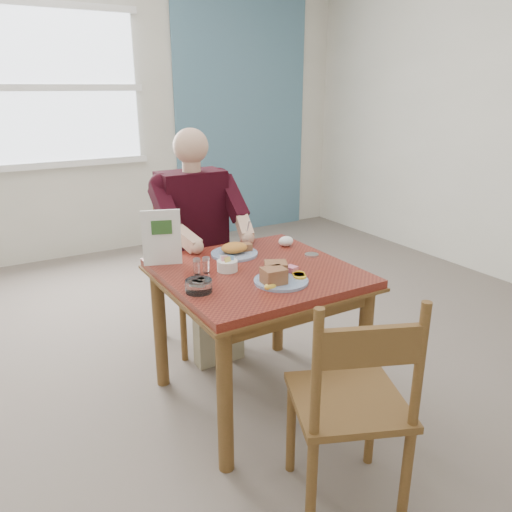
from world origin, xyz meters
TOP-DOWN VIEW (x-y plane):
  - floor at (0.00, 0.00)m, footprint 6.00×6.00m
  - wall_back at (0.00, 3.00)m, footprint 5.50×0.00m
  - accent_panel at (1.60, 2.98)m, footprint 1.60×0.02m
  - lemon_wedge at (-0.09, -0.26)m, footprint 0.06×0.05m
  - napkin at (0.34, 0.24)m, footprint 0.10×0.09m
  - metal_dish at (0.36, 0.02)m, footprint 0.10×0.10m
  - window at (-0.40, 2.97)m, footprint 1.72×0.04m
  - table at (0.00, 0.00)m, footprint 0.92×0.92m
  - chair_far at (0.00, 0.80)m, footprint 0.42×0.42m
  - chair_near at (-0.07, -0.82)m, footprint 0.55×0.55m
  - diner at (0.00, 0.71)m, footprint 0.53×0.56m
  - near_plate at (-0.00, -0.20)m, footprint 0.30×0.30m
  - far_plate at (0.01, 0.25)m, footprint 0.29×0.29m
  - caddy at (-0.14, 0.05)m, footprint 0.13×0.13m
  - shakers at (-0.26, 0.08)m, footprint 0.09×0.05m
  - creamer at (-0.37, -0.12)m, footprint 0.13×0.13m
  - menu at (-0.38, 0.30)m, footprint 0.19×0.08m

SIDE VIEW (x-z plane):
  - floor at x=0.00m, z-range 0.00..0.00m
  - chair_far at x=0.00m, z-range 0.00..0.95m
  - chair_near at x=-0.07m, z-range 0.00..0.95m
  - table at x=0.00m, z-range 0.26..1.01m
  - metal_dish at x=0.36m, z-range 0.75..0.76m
  - lemon_wedge at x=-0.09m, z-range 0.75..0.78m
  - far_plate at x=0.01m, z-range 0.74..0.81m
  - caddy at x=-0.14m, z-range 0.74..0.82m
  - napkin at x=0.34m, z-range 0.75..0.81m
  - creamer at x=-0.37m, z-range 0.75..0.81m
  - near_plate at x=0.00m, z-range 0.74..0.82m
  - shakers at x=-0.26m, z-range 0.75..0.83m
  - diner at x=0.00m, z-range 0.12..1.50m
  - menu at x=-0.38m, z-range 0.75..1.04m
  - accent_panel at x=1.60m, z-range 0.00..2.80m
  - wall_back at x=0.00m, z-range -1.35..4.15m
  - window at x=-0.40m, z-range 0.89..2.31m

